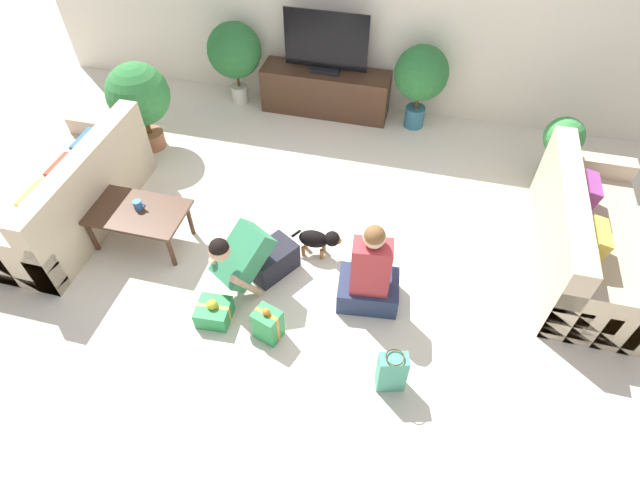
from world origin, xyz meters
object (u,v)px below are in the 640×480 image
(tv_console, at_px, (326,92))
(tv, at_px, (326,46))
(sofa_left, at_px, (72,196))
(potted_plant_corner_left, at_px, (139,97))
(coffee_table, at_px, (137,214))
(potted_plant_back_right, at_px, (421,76))
(potted_plant_back_left, at_px, (234,52))
(sofa_right, at_px, (584,240))
(dog, at_px, (319,239))
(mug, at_px, (138,205))
(potted_plant_corner_right, at_px, (562,141))
(person_sitting, at_px, (370,276))
(gift_bag_a, at_px, (392,372))
(gift_box_a, at_px, (214,312))
(gift_box_b, at_px, (268,324))
(person_kneeling, at_px, (253,258))

(tv_console, bearing_deg, tv, 180.00)
(sofa_left, distance_m, potted_plant_corner_left, 1.35)
(potted_plant_corner_left, bearing_deg, coffee_table, -65.71)
(potted_plant_back_right, distance_m, potted_plant_back_left, 2.29)
(sofa_left, xyz_separation_m, sofa_right, (4.85, 0.60, -0.00))
(potted_plant_corner_left, xyz_separation_m, dog, (2.34, -1.18, -0.46))
(tv_console, distance_m, potted_plant_corner_left, 2.23)
(sofa_right, height_order, potted_plant_back_left, potted_plant_back_left)
(mug, bearing_deg, sofa_left, 173.03)
(potted_plant_corner_right, height_order, mug, potted_plant_corner_right)
(potted_plant_back_left, relative_size, mug, 8.68)
(potted_plant_back_left, relative_size, person_sitting, 1.07)
(coffee_table, height_order, gift_bag_a, gift_bag_a)
(potted_plant_back_right, bearing_deg, gift_box_a, -111.79)
(sofa_right, xyz_separation_m, potted_plant_back_right, (-1.74, 1.87, 0.38))
(sofa_left, relative_size, gift_box_a, 6.37)
(sofa_left, height_order, gift_bag_a, sofa_left)
(sofa_right, relative_size, gift_box_a, 6.37)
(tv_console, bearing_deg, coffee_table, -113.91)
(potted_plant_back_right, height_order, gift_bag_a, potted_plant_back_right)
(coffee_table, relative_size, gift_bag_a, 2.15)
(person_sitting, bearing_deg, potted_plant_back_left, -58.30)
(sofa_right, xyz_separation_m, potted_plant_corner_left, (-4.71, 0.69, 0.36))
(potted_plant_corner_left, xyz_separation_m, gift_box_b, (2.15, -2.16, -0.50))
(sofa_left, relative_size, potted_plant_back_right, 1.84)
(potted_plant_back_right, xyz_separation_m, potted_plant_back_left, (-2.29, 0.00, 0.01))
(sofa_left, distance_m, gift_box_b, 2.46)
(coffee_table, xyz_separation_m, gift_bag_a, (2.56, -0.94, -0.16))
(sofa_right, distance_m, tv_console, 3.47)
(potted_plant_corner_right, bearing_deg, sofa_right, -83.50)
(coffee_table, relative_size, mug, 7.76)
(coffee_table, relative_size, gift_box_a, 3.14)
(potted_plant_back_left, bearing_deg, person_kneeling, -67.16)
(potted_plant_back_right, xyz_separation_m, person_kneeling, (-1.10, -2.83, -0.34))
(dog, xyz_separation_m, mug, (-1.67, -0.21, 0.26))
(person_sitting, bearing_deg, gift_box_b, 29.84)
(gift_bag_a, xyz_separation_m, mug, (-2.54, 0.97, 0.25))
(tv_console, bearing_deg, gift_bag_a, -68.99)
(person_kneeling, distance_m, dog, 0.68)
(person_kneeling, xyz_separation_m, gift_box_a, (-0.22, -0.47, -0.24))
(sofa_right, relative_size, gift_bag_a, 4.36)
(gift_box_a, bearing_deg, potted_plant_back_right, 68.21)
(sofa_right, xyz_separation_m, tv, (-2.88, 1.92, 0.58))
(sofa_right, bearing_deg, gift_bag_a, 138.03)
(person_kneeling, relative_size, dog, 1.71)
(potted_plant_back_left, height_order, person_sitting, potted_plant_back_left)
(tv_console, distance_m, gift_bag_a, 3.85)
(tv_console, xyz_separation_m, tv, (-0.00, 0.00, 0.60))
(potted_plant_back_left, distance_m, gift_box_a, 3.49)
(dog, bearing_deg, person_sitting, -129.75)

